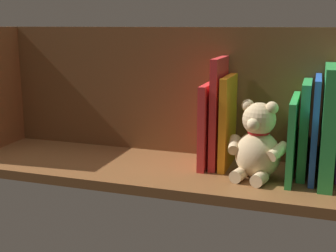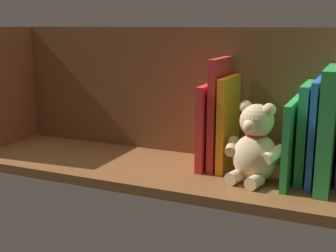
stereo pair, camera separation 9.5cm
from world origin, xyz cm
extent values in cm
cube|color=brown|center=(0.00, 0.00, -1.10)|extent=(102.68, 29.53, 2.20)
cube|color=brown|center=(0.00, -12.51, 15.97)|extent=(102.68, 1.50, 31.95)
cube|color=brown|center=(49.34, 0.00, 15.97)|extent=(2.40, 23.53, 31.95)
cube|color=green|center=(-34.92, -1.77, 12.19)|extent=(2.83, 19.19, 24.37)
cube|color=blue|center=(-32.26, -3.15, 10.91)|extent=(1.23, 16.42, 21.82)
cube|color=green|center=(-30.09, -4.28, 10.34)|extent=(1.83, 14.16, 20.67)
cube|color=green|center=(-27.86, -1.85, 8.73)|extent=(1.37, 19.02, 17.46)
ellipsoid|color=#D1B284|center=(-20.89, 1.58, 5.16)|extent=(11.68, 10.93, 10.33)
sphere|color=#D1B284|center=(-20.89, 1.58, 12.99)|extent=(7.10, 7.10, 7.10)
sphere|color=#D1B284|center=(-23.47, 2.24, 15.65)|extent=(2.74, 2.74, 2.74)
sphere|color=#D1B284|center=(-18.31, 0.92, 15.65)|extent=(2.74, 2.74, 2.74)
sphere|color=beige|center=(-20.14, 4.50, 12.46)|extent=(2.74, 2.74, 2.74)
cylinder|color=#D1B284|center=(-25.32, 4.04, 6.97)|extent=(4.86, 5.56, 3.82)
cylinder|color=#D1B284|center=(-15.82, 1.62, 6.97)|extent=(2.91, 5.29, 3.82)
cylinder|color=#D1B284|center=(-22.06, 6.41, 1.37)|extent=(3.61, 4.43, 2.74)
cylinder|color=#D1B284|center=(-17.55, 5.26, 1.37)|extent=(3.61, 4.43, 2.74)
torus|color=red|center=(-20.89, 1.58, 10.17)|extent=(5.73, 5.73, 0.81)
cube|color=orange|center=(-13.05, -4.63, 10.60)|extent=(1.63, 13.47, 21.21)
cube|color=red|center=(-10.79, -4.80, 12.64)|extent=(1.62, 13.13, 25.28)
cube|color=red|center=(-8.52, -4.20, 9.69)|extent=(1.65, 14.33, 19.39)
camera|label=1|loc=(-31.96, 95.89, 32.64)|focal=48.03mm
camera|label=2|loc=(-40.83, 92.46, 32.64)|focal=48.03mm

